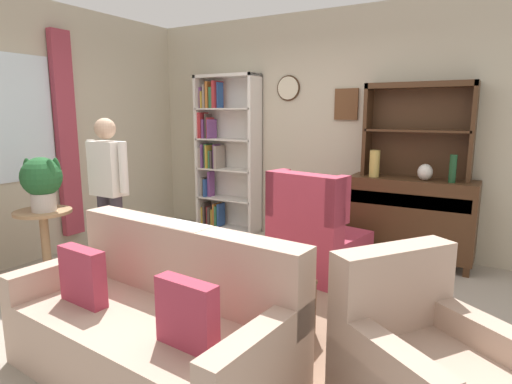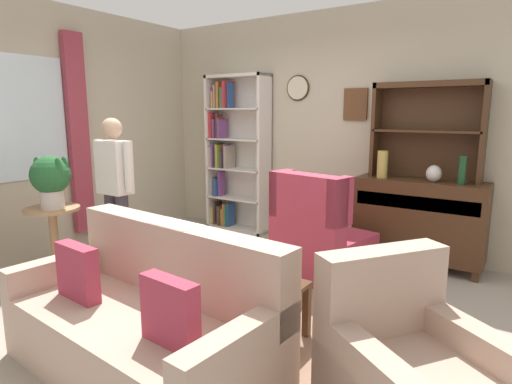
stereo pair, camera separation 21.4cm
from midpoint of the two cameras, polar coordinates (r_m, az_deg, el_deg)
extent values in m
cube|color=#9E9384|center=(3.80, -1.36, -14.69)|extent=(5.40, 4.60, 0.02)
cube|color=#BCB299|center=(5.33, 12.02, 8.04)|extent=(5.00, 0.06, 2.80)
cylinder|color=beige|center=(5.51, 6.73, 13.57)|extent=(0.28, 0.03, 0.28)
torus|color=#382314|center=(5.51, 6.73, 13.57)|extent=(0.31, 0.02, 0.31)
cube|color=brown|center=(5.20, 14.26, 11.25)|extent=(0.28, 0.03, 0.36)
cube|color=#BCB299|center=(5.32, -24.49, 7.33)|extent=(0.06, 4.20, 2.80)
cube|color=silver|center=(5.13, -27.33, 8.70)|extent=(0.02, 0.90, 1.30)
cube|color=#9E3847|center=(5.40, -21.48, 7.04)|extent=(0.08, 0.24, 2.30)
cube|color=#846651|center=(3.47, -1.52, -17.02)|extent=(2.43, 2.08, 0.01)
cube|color=silver|center=(6.08, -4.72, 5.21)|extent=(0.04, 0.30, 2.10)
cube|color=silver|center=(5.59, 2.22, 4.77)|extent=(0.04, 0.30, 2.10)
cube|color=silver|center=(5.82, -1.45, 15.16)|extent=(0.90, 0.30, 0.04)
cube|color=silver|center=(6.01, -1.35, -4.80)|extent=(0.90, 0.30, 0.04)
cube|color=silver|center=(5.95, -0.60, 5.12)|extent=(0.90, 0.01, 2.10)
cube|color=silver|center=(5.92, -1.37, -0.84)|extent=(0.86, 0.30, 0.02)
cube|color=gold|center=(6.19, -4.43, -2.95)|extent=(0.04, 0.14, 0.24)
cube|color=#3F3833|center=(6.16, -4.14, -2.69)|extent=(0.03, 0.17, 0.31)
cube|color=#B22D33|center=(6.14, -3.89, -2.99)|extent=(0.02, 0.11, 0.25)
cube|color=#3F3833|center=(6.13, -3.68, -3.09)|extent=(0.03, 0.10, 0.24)
cube|color=#3F3833|center=(6.10, -3.36, -3.03)|extent=(0.04, 0.24, 0.26)
cube|color=gold|center=(6.08, -3.12, -3.21)|extent=(0.02, 0.19, 0.23)
cube|color=#CC7233|center=(6.05, -2.86, -2.89)|extent=(0.02, 0.19, 0.31)
cube|color=#337247|center=(6.04, -2.58, -3.07)|extent=(0.03, 0.21, 0.28)
cube|color=#284C8C|center=(6.01, -2.33, -2.96)|extent=(0.03, 0.16, 0.32)
cube|color=silver|center=(5.85, -1.39, 3.04)|extent=(0.86, 0.30, 0.02)
cube|color=gray|center=(6.11, -4.53, 0.84)|extent=(0.03, 0.13, 0.26)
cube|color=#3F3833|center=(6.09, -4.25, 0.80)|extent=(0.04, 0.15, 0.26)
cube|color=#284C8C|center=(6.06, -3.94, 0.68)|extent=(0.04, 0.22, 0.24)
cube|color=#723F7F|center=(6.03, -3.61, 1.14)|extent=(0.04, 0.12, 0.35)
cube|color=silver|center=(5.81, -1.41, 6.99)|extent=(0.86, 0.30, 0.02)
cube|color=gray|center=(6.05, -4.54, 4.68)|extent=(0.04, 0.21, 0.28)
cube|color=#723F7F|center=(6.02, -4.26, 4.86)|extent=(0.03, 0.22, 0.32)
cube|color=#337247|center=(6.00, -3.93, 4.87)|extent=(0.04, 0.16, 0.33)
cube|color=gold|center=(5.97, -3.61, 4.78)|extent=(0.03, 0.24, 0.31)
cube|color=#337247|center=(5.96, -3.37, 4.42)|extent=(0.02, 0.19, 0.24)
cube|color=#3F3833|center=(5.94, -3.09, 4.40)|extent=(0.03, 0.20, 0.24)
cube|color=#723F7F|center=(5.91, -2.84, 4.79)|extent=(0.03, 0.15, 0.33)
cube|color=gray|center=(5.89, -2.50, 4.69)|extent=(0.04, 0.22, 0.31)
cube|color=silver|center=(5.80, -1.43, 10.98)|extent=(0.86, 0.30, 0.02)
cube|color=#B22D33|center=(6.02, -4.58, 8.83)|extent=(0.04, 0.21, 0.35)
cube|color=#723F7F|center=(6.00, -4.25, 8.39)|extent=(0.03, 0.16, 0.25)
cube|color=#3F3833|center=(5.97, -3.93, 8.76)|extent=(0.04, 0.13, 0.33)
cube|color=#B22D33|center=(5.95, -3.66, 8.51)|extent=(0.02, 0.16, 0.28)
cube|color=#723F7F|center=(5.93, -3.45, 8.38)|extent=(0.02, 0.20, 0.26)
cube|color=#723F7F|center=(6.02, -4.67, 12.33)|extent=(0.04, 0.11, 0.27)
cube|color=gold|center=(6.00, -4.37, 12.10)|extent=(0.02, 0.18, 0.22)
cube|color=gray|center=(5.98, -4.15, 12.53)|extent=(0.03, 0.15, 0.31)
cube|color=#CC7233|center=(5.95, -3.80, 12.74)|extent=(0.04, 0.13, 0.35)
cube|color=#337247|center=(5.92, -3.39, 12.39)|extent=(0.04, 0.11, 0.28)
cube|color=#337247|center=(5.90, -3.04, 12.37)|extent=(0.03, 0.18, 0.27)
cube|color=#B22D33|center=(5.87, -2.67, 12.78)|extent=(0.04, 0.23, 0.35)
cube|color=#284C8C|center=(5.85, -2.34, 12.71)|extent=(0.02, 0.13, 0.33)
cube|color=#422816|center=(4.89, 21.98, -3.27)|extent=(1.30, 0.45, 0.82)
cube|color=#422816|center=(5.00, 14.39, -8.01)|extent=(0.06, 0.06, 0.10)
cube|color=#422816|center=(4.77, 28.30, -9.88)|extent=(0.06, 0.06, 0.10)
cube|color=#422816|center=(5.31, 15.67, -6.95)|extent=(0.06, 0.06, 0.10)
cube|color=#422816|center=(5.10, 28.71, -8.63)|extent=(0.06, 0.06, 0.10)
cube|color=#352012|center=(4.63, 21.58, -1.36)|extent=(1.20, 0.01, 0.14)
cube|color=#422816|center=(4.97, 16.88, 7.89)|extent=(0.04, 0.26, 1.00)
cube|color=#422816|center=(4.77, 29.21, 6.92)|extent=(0.04, 0.26, 1.00)
cube|color=#422816|center=(4.85, 23.33, 13.00)|extent=(1.10, 0.26, 0.06)
cube|color=#422816|center=(4.84, 22.93, 7.46)|extent=(1.06, 0.26, 0.02)
cube|color=#422816|center=(4.96, 23.21, 7.49)|extent=(1.10, 0.01, 1.00)
cylinder|color=tan|center=(4.80, 17.68, 3.52)|extent=(0.11, 0.11, 0.29)
ellipsoid|color=beige|center=(4.71, 23.76, 2.25)|extent=(0.15, 0.15, 0.17)
cylinder|color=#194223|center=(4.64, 26.92, 2.59)|extent=(0.07, 0.07, 0.28)
cube|color=tan|center=(2.87, -13.08, -18.98)|extent=(1.86, 0.99, 0.42)
cube|color=tan|center=(2.88, -8.34, -8.89)|extent=(1.81, 0.34, 0.48)
cube|color=tan|center=(3.46, -21.97, -12.52)|extent=(0.21, 0.86, 0.60)
cube|color=tan|center=(2.32, 0.96, -23.90)|extent=(0.21, 0.86, 0.60)
cube|color=#A33347|center=(2.99, -20.71, -9.94)|extent=(0.37, 0.13, 0.36)
cube|color=#A33347|center=(2.31, -8.68, -15.50)|extent=(0.37, 0.13, 0.36)
cube|color=white|center=(2.80, -8.47, -4.22)|extent=(0.37, 0.21, 0.00)
cube|color=tan|center=(2.55, 18.68, -12.38)|extent=(0.58, 0.72, 0.48)
cube|color=tan|center=(2.72, 27.77, -20.15)|extent=(0.72, 0.56, 0.55)
cube|color=#A33347|center=(4.43, 10.39, -8.07)|extent=(0.92, 0.93, 0.42)
cube|color=#A33347|center=(4.05, 8.24, -2.05)|extent=(0.80, 0.34, 0.63)
cube|color=#A33347|center=(3.88, 12.66, -1.34)|extent=(0.15, 0.29, 0.44)
cube|color=#A33347|center=(4.27, 4.93, -0.04)|extent=(0.15, 0.29, 0.44)
cylinder|color=#A87F56|center=(4.60, -24.31, -2.09)|extent=(0.52, 0.52, 0.03)
cylinder|color=#A87F56|center=(4.68, -23.99, -6.25)|extent=(0.08, 0.08, 0.67)
cylinder|color=#A87F56|center=(4.78, -23.70, -9.90)|extent=(0.36, 0.36, 0.03)
cylinder|color=beige|center=(4.54, -24.22, -0.92)|extent=(0.22, 0.22, 0.17)
sphere|color=#235B2D|center=(4.50, -24.44, 2.06)|extent=(0.37, 0.37, 0.37)
ellipsoid|color=#235B2D|center=(4.57, -25.85, 2.61)|extent=(0.11, 0.07, 0.26)
ellipsoid|color=#235B2D|center=(4.39, -23.48, 2.52)|extent=(0.11, 0.07, 0.26)
ellipsoid|color=#235B2D|center=(4.39, -23.50, 2.51)|extent=(0.11, 0.07, 0.26)
ellipsoid|color=#235B2D|center=(4.49, -22.83, 2.71)|extent=(0.11, 0.07, 0.26)
cylinder|color=#38333D|center=(4.60, -17.28, -5.09)|extent=(0.12, 0.12, 0.82)
cylinder|color=#38333D|center=(4.46, -15.84, -5.49)|extent=(0.12, 0.12, 0.82)
cube|color=silver|center=(4.40, -17.02, 3.14)|extent=(0.34, 0.20, 0.52)
sphere|color=tan|center=(4.37, -17.29, 8.09)|extent=(0.20, 0.20, 0.20)
cylinder|color=silver|center=(4.57, -18.76, 3.64)|extent=(0.08, 0.08, 0.48)
cylinder|color=silver|center=(4.23, -15.18, 3.31)|extent=(0.08, 0.08, 0.48)
cube|color=#422816|center=(3.15, 0.81, -11.94)|extent=(0.80, 0.50, 0.03)
cube|color=#422816|center=(3.28, -6.99, -15.09)|extent=(0.05, 0.05, 0.39)
cube|color=#422816|center=(2.90, 4.77, -18.68)|extent=(0.05, 0.05, 0.39)
cube|color=#422816|center=(3.60, -2.30, -12.66)|extent=(0.05, 0.05, 0.39)
cube|color=#422816|center=(3.25, 8.68, -15.39)|extent=(0.05, 0.05, 0.39)
cube|color=#284C8C|center=(3.13, 2.03, -11.51)|extent=(0.21, 0.16, 0.03)
cube|color=#284C8C|center=(3.12, 1.97, -11.09)|extent=(0.18, 0.11, 0.02)
camera|label=1|loc=(0.11, -88.30, 0.32)|focal=30.11mm
camera|label=2|loc=(0.11, 91.70, -0.32)|focal=30.11mm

